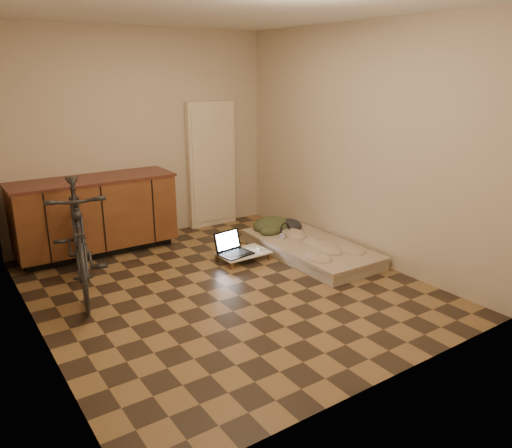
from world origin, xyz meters
TOP-DOWN VIEW (x-y plane):
  - room_shell at (0.00, 0.00)m, footprint 3.50×4.00m
  - cabinets at (-0.75, 1.70)m, footprint 1.84×0.62m
  - appliance_panel at (0.95, 1.94)m, footprint 0.70×0.10m
  - bicycle at (-1.20, 0.74)m, footprint 0.94×1.92m
  - futon at (1.30, 0.22)m, footprint 0.86×1.76m
  - clothing_pile at (1.29, 0.88)m, footprint 0.55×0.46m
  - headphones at (1.20, 0.58)m, footprint 0.28×0.27m
  - lap_desk at (0.55, 0.52)m, footprint 0.58×0.38m
  - laptop at (0.43, 0.55)m, footprint 0.39×0.36m
  - mouse at (0.74, 0.47)m, footprint 0.06×0.10m

SIDE VIEW (x-z plane):
  - futon at x=1.30m, z-range 0.00..0.15m
  - lap_desk at x=0.55m, z-range 0.04..0.13m
  - mouse at x=0.74m, z-range 0.10..0.13m
  - laptop at x=0.43m, z-range 0.02..0.27m
  - headphones at x=1.20m, z-range 0.15..0.30m
  - clothing_pile at x=1.29m, z-range 0.15..0.37m
  - cabinets at x=-0.75m, z-range 0.01..0.92m
  - bicycle at x=-1.20m, z-range 0.00..1.20m
  - appliance_panel at x=0.95m, z-range 0.00..1.70m
  - room_shell at x=0.00m, z-range 0.00..2.60m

